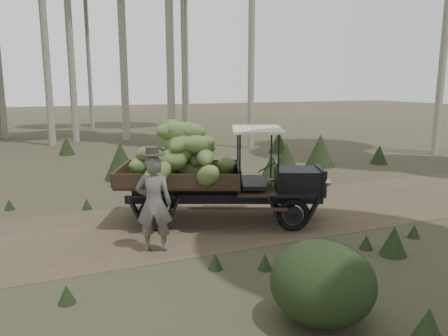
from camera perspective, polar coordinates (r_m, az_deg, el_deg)
The scene contains 5 objects.
ground at distance 10.21m, azimuth -10.84°, elevation -8.02°, with size 120.00×120.00×0.00m, color #473D2B.
dirt_track at distance 10.21m, azimuth -10.84°, elevation -8.00°, with size 70.00×4.00×0.01m, color brown.
banana_truck at distance 10.39m, azimuth -3.38°, elevation 0.79°, with size 5.12×3.37×2.52m.
farmer at distance 8.70m, azimuth -9.14°, elevation -4.47°, with size 0.82×0.68×2.10m.
undergrowth at distance 9.21m, azimuth -2.55°, elevation -6.25°, with size 21.77×25.13×1.37m.
Camera 1 is at (-1.89, -9.48, 3.29)m, focal length 35.00 mm.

